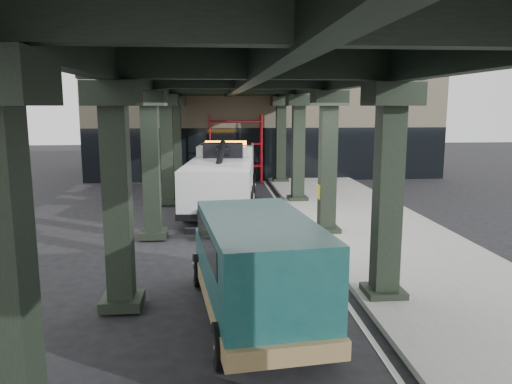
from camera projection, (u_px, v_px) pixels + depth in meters
name	position (u px, v px, depth m)	size (l,w,h in m)	color
ground	(258.00, 253.00, 15.41)	(90.00, 90.00, 0.00)	black
sidewalk	(378.00, 232.00, 17.74)	(5.00, 40.00, 0.15)	gray
lane_stripe	(301.00, 235.00, 17.52)	(0.12, 38.00, 0.01)	silver
viaduct	(240.00, 76.00, 16.41)	(7.40, 32.00, 6.40)	black
building	(261.00, 113.00, 34.53)	(22.00, 10.00, 8.00)	#C6B793
scaffolding	(236.00, 147.00, 29.43)	(3.08, 0.88, 4.00)	#B60E1B
tow_truck	(223.00, 176.00, 21.93)	(3.45, 9.37, 3.01)	black
towed_van	(256.00, 265.00, 10.40)	(2.80, 5.81, 2.27)	#134544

